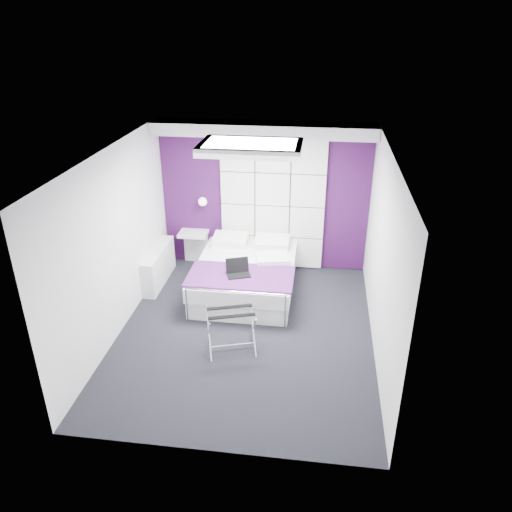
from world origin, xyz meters
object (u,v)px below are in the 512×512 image
Objects in this scene: nightstand at (194,233)px; laptop at (239,271)px; bed at (246,276)px; luggage_rack at (231,330)px; wall_lamp at (203,201)px; radiator at (158,266)px.

nightstand is 1.43× the size of laptop.
bed is 1.59m from luggage_rack.
wall_lamp reaches higher than radiator.
nightstand is 2.71m from luggage_rack.
bed reaches higher than nightstand.
nightstand is at bearing 108.31° from laptop.
radiator is 1.61m from laptop.
laptop reaches higher than bed.
radiator is at bearing -121.76° from nightstand.
bed is 1.40m from nightstand.
radiator is 2.33m from luggage_rack.
nightstand is at bearing 97.06° from luggage_rack.
bed is at bearing -45.77° from wall_lamp.
laptop is (-0.08, 1.16, 0.30)m from luggage_rack.
luggage_rack is (0.05, -1.59, 0.02)m from bed.
wall_lamp is 1.35m from radiator.
nightstand is at bearing 141.25° from bed.
wall_lamp is at bearing 11.64° from nightstand.
wall_lamp is 0.43× the size of laptop.
laptop is at bearing -57.77° from wall_lamp.
radiator is 3.41× the size of laptop.
nightstand reaches higher than radiator.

